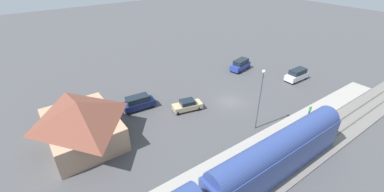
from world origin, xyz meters
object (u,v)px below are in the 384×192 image
object	(u,v)px
suv_white	(297,75)
station_building	(81,121)
light_pole_near_platform	(260,94)
pedestrian_on_platform	(310,110)
suv_navy	(139,102)
sedan_tan	(187,105)
suv_blue	(240,65)

from	to	relation	value
suv_white	station_building	bearing A→B (deg)	81.79
suv_white	light_pole_near_platform	bearing A→B (deg)	108.01
suv_white	light_pole_near_platform	xyz separation A→B (m)	(-5.78, 17.77, 4.31)
pedestrian_on_platform	suv_navy	bearing A→B (deg)	49.14
sedan_tan	suv_white	world-z (taller)	suv_white
sedan_tan	suv_blue	distance (m)	18.66
station_building	sedan_tan	size ratio (longest dim) A/B	2.43
suv_navy	suv_blue	world-z (taller)	same
station_building	pedestrian_on_platform	distance (m)	31.52
suv_blue	light_pole_near_platform	bearing A→B (deg)	140.87
station_building	suv_navy	world-z (taller)	station_building
suv_navy	suv_blue	bearing A→B (deg)	-86.27
sedan_tan	suv_blue	world-z (taller)	suv_blue
sedan_tan	suv_white	xyz separation A→B (m)	(-3.50, -22.78, 0.27)
station_building	suv_white	bearing A→B (deg)	-98.21
suv_white	suv_navy	bearing A→B (deg)	74.10
light_pole_near_platform	station_building	bearing A→B (deg)	60.53
suv_navy	light_pole_near_platform	world-z (taller)	light_pole_near_platform
sedan_tan	suv_white	bearing A→B (deg)	-98.73
suv_navy	sedan_tan	bearing A→B (deg)	-128.35
station_building	sedan_tan	xyz separation A→B (m)	(-1.93, -14.82, -2.09)
sedan_tan	suv_navy	world-z (taller)	suv_navy
station_building	suv_blue	world-z (taller)	station_building
station_building	suv_blue	xyz separation A→B (m)	(4.28, -32.42, -1.82)
suv_navy	light_pole_near_platform	bearing A→B (deg)	-141.96
pedestrian_on_platform	light_pole_near_platform	distance (m)	9.77
suv_navy	suv_white	size ratio (longest dim) A/B	1.03
pedestrian_on_platform	suv_white	size ratio (longest dim) A/B	0.35
station_building	light_pole_near_platform	size ratio (longest dim) A/B	1.32
station_building	suv_navy	distance (m)	9.50
suv_blue	light_pole_near_platform	xyz separation A→B (m)	(-15.48, 12.60, 4.31)
pedestrian_on_platform	sedan_tan	size ratio (longest dim) A/B	0.36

